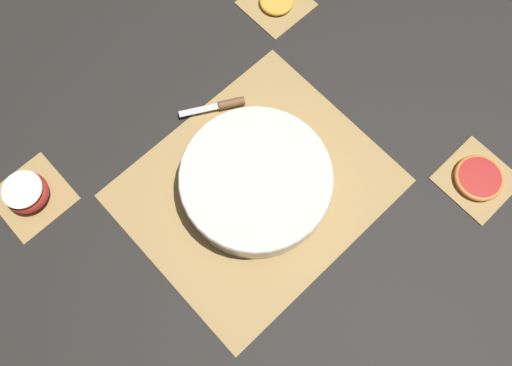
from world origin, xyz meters
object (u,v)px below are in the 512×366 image
object	(u,v)px
orange_slice_whole	(276,1)
apple_half	(27,193)
fruit_salad_bowl	(256,181)
paring_knife	(228,104)
grapefruit_slice	(479,178)

from	to	relation	value
orange_slice_whole	apple_half	bearing A→B (deg)	180.00
apple_half	fruit_salad_bowl	bearing A→B (deg)	-40.80
fruit_salad_bowl	apple_half	size ratio (longest dim) A/B	3.48
fruit_salad_bowl	paring_knife	xyz separation A→B (m)	(0.08, 0.17, -0.03)
fruit_salad_bowl	apple_half	bearing A→B (deg)	139.20
apple_half	orange_slice_whole	size ratio (longest dim) A/B	1.08
orange_slice_whole	grapefruit_slice	bearing A→B (deg)	-90.00
grapefruit_slice	apple_half	bearing A→B (deg)	139.16
apple_half	orange_slice_whole	distance (m)	0.68
orange_slice_whole	grapefruit_slice	xyz separation A→B (m)	(0.00, -0.58, 0.00)
fruit_salad_bowl	grapefruit_slice	xyz separation A→B (m)	(0.34, -0.29, -0.03)
apple_half	orange_slice_whole	bearing A→B (deg)	0.00
orange_slice_whole	grapefruit_slice	size ratio (longest dim) A/B	0.79
fruit_salad_bowl	apple_half	distance (m)	0.45
fruit_salad_bowl	grapefruit_slice	bearing A→B (deg)	-40.87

